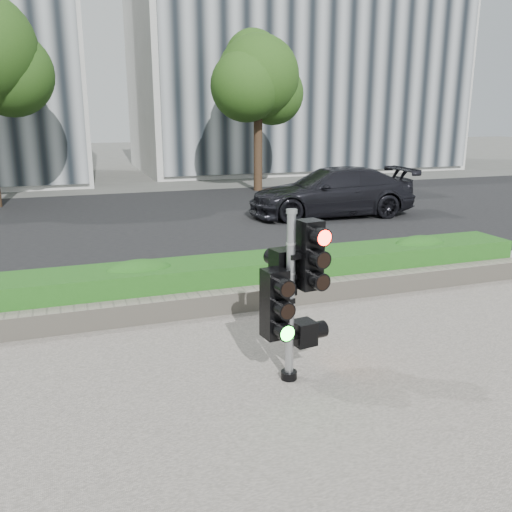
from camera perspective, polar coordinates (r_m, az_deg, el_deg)
ground at (r=7.16m, az=0.68°, el=-11.15°), size 120.00×120.00×0.00m
sidewalk at (r=5.21m, az=10.98°, el=-22.14°), size 16.00×11.00×0.03m
road at (r=16.50m, az=-11.42°, el=3.50°), size 60.00×13.00×0.02m
curb at (r=9.95m, az=-5.60°, el=-3.32°), size 60.00×0.25×0.12m
stone_wall at (r=8.76m, az=-3.63°, el=-4.84°), size 12.00×0.32×0.34m
hedge at (r=9.30m, az=-4.75°, el=-2.59°), size 12.00×1.00×0.68m
building_right at (r=33.87m, az=3.75°, el=19.49°), size 18.00×10.00×12.00m
tree_right at (r=22.98m, az=0.13°, el=18.04°), size 4.10×3.58×6.53m
traffic_signal at (r=6.31m, az=3.71°, el=-3.32°), size 0.74×0.58×2.07m
car_dark at (r=17.26m, az=7.94°, el=6.70°), size 5.37×2.54×1.51m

